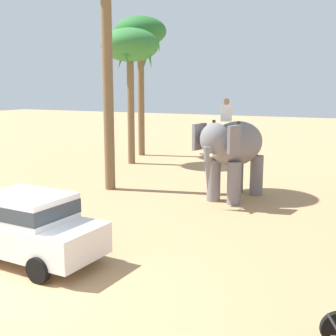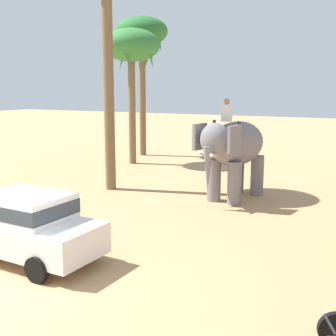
{
  "view_description": "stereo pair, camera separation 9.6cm",
  "coord_description": "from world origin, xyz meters",
  "px_view_note": "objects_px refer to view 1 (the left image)",
  "views": [
    {
      "loc": [
        6.91,
        -6.15,
        4.26
      ],
      "look_at": [
        0.23,
        6.76,
        1.6
      ],
      "focal_mm": 46.93,
      "sensor_mm": 36.0,
      "label": 1
    },
    {
      "loc": [
        6.99,
        -6.11,
        4.26
      ],
      "look_at": [
        0.23,
        6.76,
        1.6
      ],
      "focal_mm": 46.93,
      "sensor_mm": 36.0,
      "label": 2
    }
  ],
  "objects_px": {
    "car_sedan_foreground": "(26,224)",
    "elephant_with_mahout": "(233,148)",
    "palm_tree_left_of_road": "(130,49)",
    "palm_tree_far_back": "(140,36)"
  },
  "relations": [
    {
      "from": "car_sedan_foreground",
      "to": "palm_tree_far_back",
      "type": "xyz_separation_m",
      "value": [
        -6.4,
        16.4,
        6.49
      ]
    },
    {
      "from": "palm_tree_left_of_road",
      "to": "palm_tree_far_back",
      "type": "distance_m",
      "value": 3.37
    },
    {
      "from": "palm_tree_left_of_road",
      "to": "palm_tree_far_back",
      "type": "xyz_separation_m",
      "value": [
        -1.12,
        3.0,
        1.04
      ]
    },
    {
      "from": "elephant_with_mahout",
      "to": "palm_tree_left_of_road",
      "type": "height_order",
      "value": "palm_tree_left_of_road"
    },
    {
      "from": "car_sedan_foreground",
      "to": "palm_tree_left_of_road",
      "type": "distance_m",
      "value": 15.4
    },
    {
      "from": "car_sedan_foreground",
      "to": "palm_tree_left_of_road",
      "type": "xyz_separation_m",
      "value": [
        -5.29,
        13.39,
        5.45
      ]
    },
    {
      "from": "car_sedan_foreground",
      "to": "elephant_with_mahout",
      "type": "height_order",
      "value": "elephant_with_mahout"
    },
    {
      "from": "palm_tree_left_of_road",
      "to": "palm_tree_far_back",
      "type": "bearing_deg",
      "value": 110.39
    },
    {
      "from": "car_sedan_foreground",
      "to": "palm_tree_far_back",
      "type": "height_order",
      "value": "palm_tree_far_back"
    },
    {
      "from": "car_sedan_foreground",
      "to": "palm_tree_left_of_road",
      "type": "height_order",
      "value": "palm_tree_left_of_road"
    }
  ]
}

